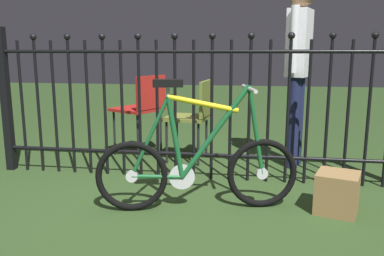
% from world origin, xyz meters
% --- Properties ---
extents(ground_plane, '(20.00, 20.00, 0.00)m').
position_xyz_m(ground_plane, '(0.00, 0.00, 0.00)').
color(ground_plane, '#2C441E').
extents(iron_fence, '(3.54, 0.07, 1.31)m').
position_xyz_m(iron_fence, '(-0.05, 0.74, 0.66)').
color(iron_fence, black).
rests_on(iron_fence, ground).
extents(bicycle, '(1.39, 0.45, 0.91)m').
position_xyz_m(bicycle, '(0.13, 0.06, 0.32)').
color(bicycle, black).
rests_on(bicycle, ground).
extents(chair_olive, '(0.46, 0.45, 0.81)m').
position_xyz_m(chair_olive, '(-0.07, 1.29, 0.50)').
color(chair_olive, black).
rests_on(chair_olive, ground).
extents(chair_red, '(0.59, 0.59, 0.85)m').
position_xyz_m(chair_red, '(-0.64, 1.42, 0.54)').
color(chair_red, black).
rests_on(chair_red, ground).
extents(person_visitor, '(0.27, 0.45, 1.71)m').
position_xyz_m(person_visitor, '(0.90, 1.27, 1.03)').
color(person_visitor, '#191E3F').
rests_on(person_visitor, ground).
extents(display_crate, '(0.34, 0.34, 0.28)m').
position_xyz_m(display_crate, '(1.09, 0.15, 0.14)').
color(display_crate, olive).
rests_on(display_crate, ground).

